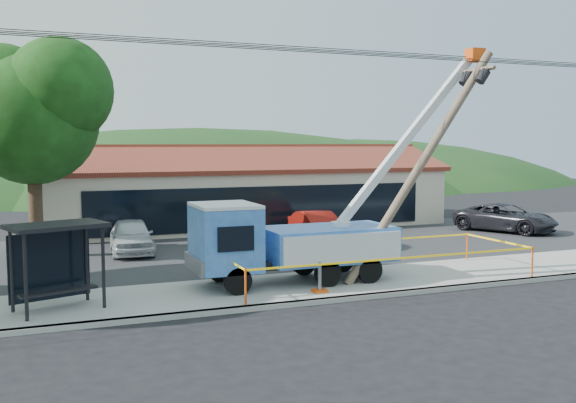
% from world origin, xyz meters
% --- Properties ---
extents(ground, '(120.00, 120.00, 0.00)m').
position_xyz_m(ground, '(0.00, 0.00, 0.00)').
color(ground, black).
rests_on(ground, ground).
extents(curb, '(60.00, 0.25, 0.15)m').
position_xyz_m(curb, '(0.00, 2.10, 0.07)').
color(curb, '#ADAAA2').
rests_on(curb, ground).
extents(sidewalk, '(60.00, 4.00, 0.15)m').
position_xyz_m(sidewalk, '(0.00, 4.00, 0.07)').
color(sidewalk, '#ADAAA2').
rests_on(sidewalk, ground).
extents(parking_lot, '(60.00, 12.00, 0.10)m').
position_xyz_m(parking_lot, '(0.00, 12.00, 0.05)').
color(parking_lot, '#28282B').
rests_on(parking_lot, ground).
extents(strip_mall, '(22.50, 8.53, 4.67)m').
position_xyz_m(strip_mall, '(4.00, 19.98, 1.88)').
color(strip_mall, '#C3B59B').
rests_on(strip_mall, ground).
extents(tree_lot, '(6.30, 5.60, 8.94)m').
position_xyz_m(tree_lot, '(-7.00, 13.00, 6.21)').
color(tree_lot, '#332316').
rests_on(tree_lot, ground).
extents(hill_center, '(89.60, 64.00, 32.00)m').
position_xyz_m(hill_center, '(10.00, 55.00, 0.00)').
color(hill_center, '#163C15').
rests_on(hill_center, ground).
extents(hill_east, '(72.80, 52.00, 26.00)m').
position_xyz_m(hill_east, '(30.00, 55.00, 0.00)').
color(hill_east, '#163C15').
rests_on(hill_east, ground).
extents(utility_truck, '(10.66, 3.65, 7.99)m').
position_xyz_m(utility_truck, '(0.76, 4.51, 1.60)').
color(utility_truck, black).
rests_on(utility_truck, ground).
extents(leaning_pole, '(5.68, 1.65, 7.91)m').
position_xyz_m(leaning_pole, '(5.39, 3.56, 4.41)').
color(leaning_pole, brown).
rests_on(leaning_pole, ground).
extents(bus_shelter, '(2.86, 2.25, 2.42)m').
position_xyz_m(bus_shelter, '(-6.56, 3.79, 1.91)').
color(bus_shelter, black).
rests_on(bus_shelter, ground).
extents(caution_tape, '(10.44, 3.63, 1.05)m').
position_xyz_m(caution_tape, '(3.65, 4.01, 0.92)').
color(caution_tape, '#F04D0D').
rests_on(caution_tape, ground).
extents(car_silver, '(2.04, 4.38, 1.45)m').
position_xyz_m(car_silver, '(-3.26, 12.55, 0.00)').
color(car_silver, silver).
rests_on(car_silver, ground).
extents(car_red, '(1.55, 4.30, 1.41)m').
position_xyz_m(car_red, '(5.40, 12.49, 0.00)').
color(car_red, maroon).
rests_on(car_red, ground).
extents(car_dark, '(4.52, 5.76, 1.46)m').
position_xyz_m(car_dark, '(16.00, 11.96, 0.00)').
color(car_dark, black).
rests_on(car_dark, ground).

